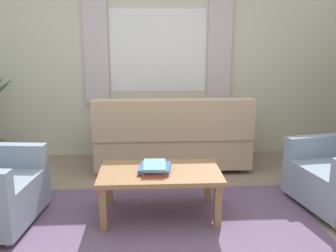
% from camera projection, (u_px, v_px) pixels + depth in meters
% --- Properties ---
extents(ground_plane, '(6.24, 6.24, 0.00)m').
position_uv_depth(ground_plane, '(167.00, 230.00, 3.15)').
color(ground_plane, gray).
extents(wall_back, '(5.32, 0.12, 2.60)m').
position_uv_depth(wall_back, '(158.00, 62.00, 5.05)').
color(wall_back, beige).
rests_on(wall_back, ground_plane).
extents(window_with_curtains, '(1.98, 0.07, 1.40)m').
position_uv_depth(window_with_curtains, '(158.00, 51.00, 4.93)').
color(window_with_curtains, white).
extents(area_rug, '(2.70, 1.83, 0.01)m').
position_uv_depth(area_rug, '(167.00, 230.00, 3.15)').
color(area_rug, '#604C6B').
rests_on(area_rug, ground_plane).
extents(couch, '(1.90, 0.82, 0.92)m').
position_uv_depth(couch, '(172.00, 140.00, 4.63)').
color(couch, tan).
rests_on(couch, ground_plane).
extents(coffee_table, '(1.10, 0.64, 0.44)m').
position_uv_depth(coffee_table, '(160.00, 177.00, 3.34)').
color(coffee_table, olive).
rests_on(coffee_table, ground_plane).
extents(book_stack_on_table, '(0.31, 0.33, 0.07)m').
position_uv_depth(book_stack_on_table, '(155.00, 168.00, 3.30)').
color(book_stack_on_table, '#B23833').
rests_on(book_stack_on_table, coffee_table).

